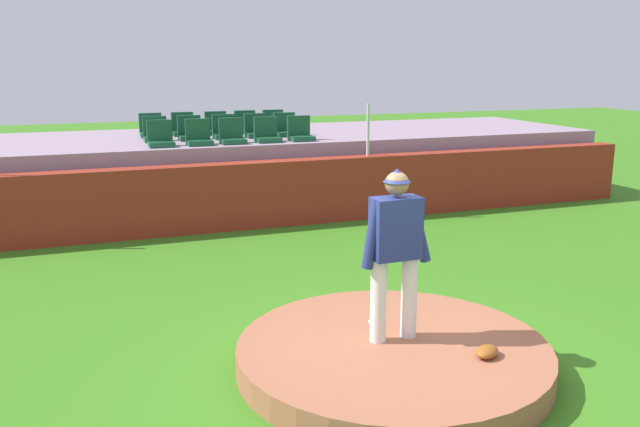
{
  "coord_description": "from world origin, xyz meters",
  "views": [
    {
      "loc": [
        -2.91,
        -5.76,
        3.15
      ],
      "look_at": [
        0.0,
        2.21,
        1.18
      ],
      "focal_mm": 37.35,
      "sensor_mm": 36.0,
      "label": 1
    }
  ],
  "objects_px": {
    "stadium_chair_4": "(300,133)",
    "stadium_chair_5": "(156,134)",
    "pitcher": "(395,242)",
    "stadium_chair_10": "(151,129)",
    "stadium_chair_1": "(199,137)",
    "stadium_chair_7": "(225,131)",
    "baseball": "(372,322)",
    "stadium_chair_3": "(267,134)",
    "fielding_glove": "(487,352)",
    "stadium_chair_9": "(286,129)",
    "stadium_chair_12": "(217,127)",
    "stadium_chair_2": "(232,136)",
    "stadium_chair_6": "(190,132)",
    "stadium_chair_0": "(161,138)",
    "stadium_chair_8": "(256,130)",
    "stadium_chair_11": "(183,128)",
    "stadium_chair_13": "(246,126)",
    "stadium_chair_14": "(274,125)"
  },
  "relations": [
    {
      "from": "stadium_chair_4",
      "to": "stadium_chair_5",
      "type": "bearing_deg",
      "value": -17.24
    },
    {
      "from": "pitcher",
      "to": "stadium_chair_10",
      "type": "relative_size",
      "value": 3.63
    },
    {
      "from": "stadium_chair_1",
      "to": "stadium_chair_7",
      "type": "bearing_deg",
      "value": -127.96
    },
    {
      "from": "baseball",
      "to": "stadium_chair_3",
      "type": "relative_size",
      "value": 0.15
    },
    {
      "from": "stadium_chair_3",
      "to": "stadium_chair_10",
      "type": "distance_m",
      "value": 2.75
    },
    {
      "from": "stadium_chair_3",
      "to": "fielding_glove",
      "type": "bearing_deg",
      "value": 90.19
    },
    {
      "from": "pitcher",
      "to": "stadium_chair_9",
      "type": "xyz_separation_m",
      "value": [
        1.32,
        8.09,
        0.34
      ]
    },
    {
      "from": "stadium_chair_5",
      "to": "stadium_chair_12",
      "type": "height_order",
      "value": "same"
    },
    {
      "from": "stadium_chair_2",
      "to": "stadium_chair_6",
      "type": "xyz_separation_m",
      "value": [
        -0.69,
        0.89,
        0.0
      ]
    },
    {
      "from": "stadium_chair_1",
      "to": "stadium_chair_4",
      "type": "distance_m",
      "value": 2.1
    },
    {
      "from": "baseball",
      "to": "fielding_glove",
      "type": "relative_size",
      "value": 0.25
    },
    {
      "from": "stadium_chair_2",
      "to": "stadium_chair_10",
      "type": "bearing_deg",
      "value": -51.98
    },
    {
      "from": "fielding_glove",
      "to": "stadium_chair_1",
      "type": "height_order",
      "value": "stadium_chair_1"
    },
    {
      "from": "stadium_chair_0",
      "to": "stadium_chair_7",
      "type": "relative_size",
      "value": 1.0
    },
    {
      "from": "pitcher",
      "to": "stadium_chair_1",
      "type": "height_order",
      "value": "pitcher"
    },
    {
      "from": "stadium_chair_1",
      "to": "stadium_chair_5",
      "type": "distance_m",
      "value": 1.15
    },
    {
      "from": "baseball",
      "to": "stadium_chair_12",
      "type": "relative_size",
      "value": 0.15
    },
    {
      "from": "stadium_chair_2",
      "to": "stadium_chair_8",
      "type": "distance_m",
      "value": 1.17
    },
    {
      "from": "stadium_chair_6",
      "to": "stadium_chair_12",
      "type": "xyz_separation_m",
      "value": [
        0.73,
        0.88,
        0.0
      ]
    },
    {
      "from": "stadium_chair_10",
      "to": "stadium_chair_12",
      "type": "height_order",
      "value": "same"
    },
    {
      "from": "pitcher",
      "to": "stadium_chair_11",
      "type": "xyz_separation_m",
      "value": [
        -0.76,
        8.96,
        0.34
      ]
    },
    {
      "from": "stadium_chair_3",
      "to": "stadium_chair_4",
      "type": "xyz_separation_m",
      "value": [
        0.71,
        0.0,
        0.0
      ]
    },
    {
      "from": "stadium_chair_3",
      "to": "stadium_chair_5",
      "type": "xyz_separation_m",
      "value": [
        -2.11,
        0.88,
        0.0
      ]
    },
    {
      "from": "stadium_chair_5",
      "to": "stadium_chair_6",
      "type": "relative_size",
      "value": 1.0
    },
    {
      "from": "stadium_chair_11",
      "to": "stadium_chair_13",
      "type": "xyz_separation_m",
      "value": [
        1.42,
        0.02,
        0.0
      ]
    },
    {
      "from": "stadium_chair_1",
      "to": "stadium_chair_6",
      "type": "height_order",
      "value": "same"
    },
    {
      "from": "stadium_chair_5",
      "to": "stadium_chair_9",
      "type": "distance_m",
      "value": 2.79
    },
    {
      "from": "stadium_chair_1",
      "to": "stadium_chair_14",
      "type": "distance_m",
      "value": 2.73
    },
    {
      "from": "stadium_chair_5",
      "to": "stadium_chair_7",
      "type": "xyz_separation_m",
      "value": [
        1.43,
        0.01,
        0.0
      ]
    },
    {
      "from": "stadium_chair_9",
      "to": "stadium_chair_14",
      "type": "bearing_deg",
      "value": -89.61
    },
    {
      "from": "stadium_chair_9",
      "to": "stadium_chair_12",
      "type": "bearing_deg",
      "value": -32.03
    },
    {
      "from": "stadium_chair_8",
      "to": "stadium_chair_11",
      "type": "distance_m",
      "value": 1.68
    },
    {
      "from": "stadium_chair_1",
      "to": "stadium_chair_2",
      "type": "relative_size",
      "value": 1.0
    },
    {
      "from": "stadium_chair_2",
      "to": "stadium_chair_9",
      "type": "relative_size",
      "value": 1.0
    },
    {
      "from": "stadium_chair_9",
      "to": "fielding_glove",
      "type": "bearing_deg",
      "value": 85.8
    },
    {
      "from": "stadium_chair_0",
      "to": "stadium_chair_2",
      "type": "distance_m",
      "value": 1.4
    },
    {
      "from": "stadium_chair_5",
      "to": "stadium_chair_8",
      "type": "height_order",
      "value": "same"
    },
    {
      "from": "stadium_chair_1",
      "to": "stadium_chair_13",
      "type": "distance_m",
      "value": 2.28
    },
    {
      "from": "stadium_chair_12",
      "to": "stadium_chair_14",
      "type": "relative_size",
      "value": 1.0
    },
    {
      "from": "stadium_chair_11",
      "to": "stadium_chair_7",
      "type": "bearing_deg",
      "value": 129.31
    },
    {
      "from": "stadium_chair_0",
      "to": "stadium_chair_6",
      "type": "xyz_separation_m",
      "value": [
        0.71,
        0.88,
        0.0
      ]
    },
    {
      "from": "stadium_chair_13",
      "to": "stadium_chair_8",
      "type": "bearing_deg",
      "value": 90.67
    },
    {
      "from": "pitcher",
      "to": "stadium_chair_13",
      "type": "height_order",
      "value": "pitcher"
    },
    {
      "from": "stadium_chair_11",
      "to": "stadium_chair_12",
      "type": "height_order",
      "value": "same"
    },
    {
      "from": "stadium_chair_8",
      "to": "stadium_chair_5",
      "type": "bearing_deg",
      "value": 0.58
    },
    {
      "from": "stadium_chair_5",
      "to": "stadium_chair_1",
      "type": "bearing_deg",
      "value": 129.12
    },
    {
      "from": "stadium_chair_7",
      "to": "stadium_chair_3",
      "type": "bearing_deg",
      "value": 127.65
    },
    {
      "from": "baseball",
      "to": "stadium_chair_14",
      "type": "bearing_deg",
      "value": 80.86
    },
    {
      "from": "stadium_chair_11",
      "to": "stadium_chair_14",
      "type": "height_order",
      "value": "same"
    },
    {
      "from": "stadium_chair_0",
      "to": "stadium_chair_9",
      "type": "height_order",
      "value": "same"
    }
  ]
}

